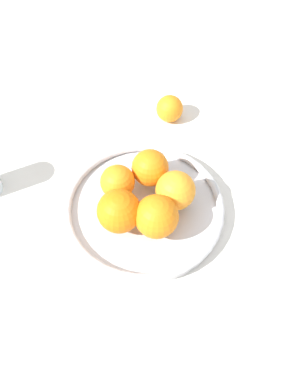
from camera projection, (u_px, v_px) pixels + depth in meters
name	position (u px, v px, depth m)	size (l,w,h in m)	color
ground_plane	(144.00, 212.00, 0.77)	(4.00, 4.00, 0.00)	silver
fruit_bowl	(144.00, 207.00, 0.75)	(0.32, 0.32, 0.03)	silver
orange_pile	(145.00, 196.00, 0.70)	(0.18, 0.20, 0.08)	orange
stray_orange	(170.00, 109.00, 0.89)	(0.06, 0.06, 0.06)	orange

